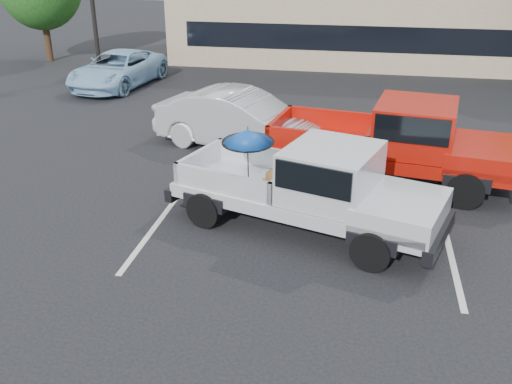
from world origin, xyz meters
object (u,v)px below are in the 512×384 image
silver_pickup (319,184)px  silver_sedan (241,120)px  red_pickup (406,139)px  blue_suv (118,69)px

silver_pickup → silver_sedan: (-2.61, 4.67, -0.23)m
silver_pickup → silver_sedan: 5.36m
red_pickup → blue_suv: (-10.84, 7.95, -0.43)m
silver_pickup → red_pickup: silver_pickup is taller
blue_suv → silver_pickup: bearing=-43.0°
red_pickup → silver_sedan: size_ratio=1.30×
silver_pickup → blue_suv: bearing=147.2°
red_pickup → blue_suv: size_ratio=1.30×
red_pickup → silver_sedan: bearing=167.7°
blue_suv → red_pickup: bearing=-28.9°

